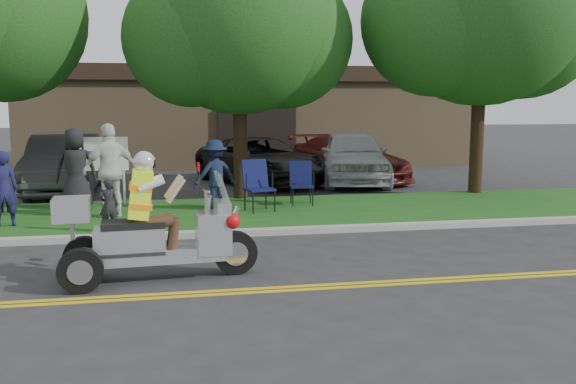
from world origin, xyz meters
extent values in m
plane|color=#28282B|center=(0.00, 0.00, 0.00)|extent=(120.00, 120.00, 0.00)
cube|color=gold|center=(0.00, -0.58, 0.01)|extent=(60.00, 0.10, 0.01)
cube|color=gold|center=(0.00, -0.42, 0.01)|extent=(60.00, 0.10, 0.01)
cube|color=#A8A89E|center=(0.00, 3.05, 0.06)|extent=(60.00, 0.25, 0.12)
cube|color=#1B4713|center=(0.00, 5.20, 0.06)|extent=(60.00, 4.00, 0.10)
cube|color=#9E7F5B|center=(2.00, 19.00, 2.00)|extent=(18.00, 8.00, 4.00)
cube|color=black|center=(2.00, 14.95, 3.70)|extent=(18.00, 0.30, 0.60)
sphere|color=#134414|center=(-5.15, 7.30, 4.59)|extent=(4.05, 4.05, 4.05)
cylinder|color=#332114|center=(0.50, 7.20, 2.10)|extent=(0.36, 0.36, 4.20)
sphere|color=#134414|center=(0.50, 7.20, 4.65)|extent=(4.80, 4.80, 4.80)
sphere|color=#134414|center=(1.70, 7.50, 4.20)|extent=(3.60, 3.60, 3.60)
sphere|color=#134414|center=(-0.70, 7.00, 4.12)|extent=(3.36, 3.36, 3.36)
cylinder|color=#332114|center=(7.00, 7.00, 2.38)|extent=(0.36, 0.36, 4.76)
sphere|color=#134414|center=(7.00, 7.00, 5.27)|extent=(5.60, 5.60, 5.60)
sphere|color=#134414|center=(8.40, 7.30, 4.76)|extent=(4.20, 4.20, 4.20)
sphere|color=#134414|center=(5.60, 6.80, 4.68)|extent=(3.92, 3.92, 3.92)
cylinder|color=silver|center=(-3.40, 6.60, 0.55)|extent=(0.06, 0.06, 1.10)
cylinder|color=silver|center=(-2.40, 6.60, 0.55)|extent=(0.06, 0.06, 1.10)
cube|color=white|center=(-2.90, 6.60, 1.35)|extent=(1.25, 0.06, 0.80)
cylinder|color=black|center=(-0.32, 0.40, 0.33)|extent=(0.66, 0.20, 0.65)
cylinder|color=black|center=(-2.47, -0.15, 0.31)|extent=(0.62, 0.21, 0.61)
cylinder|color=black|center=(-2.52, 0.64, 0.31)|extent=(0.62, 0.21, 0.61)
cube|color=#B0B1B9|center=(-1.52, 0.31, 0.37)|extent=(2.10, 0.64, 0.20)
cube|color=#B0B1B9|center=(-1.84, 0.29, 0.60)|extent=(1.01, 0.57, 0.38)
cube|color=black|center=(-1.79, 0.29, 0.83)|extent=(0.90, 0.52, 0.11)
cube|color=#B0B1B9|center=(-0.65, 0.37, 0.65)|extent=(0.53, 0.56, 0.60)
cube|color=silver|center=(-0.49, 0.38, 1.29)|extent=(0.24, 0.52, 0.53)
cube|color=#B0B1B9|center=(-2.60, 0.24, 1.09)|extent=(0.52, 0.49, 0.33)
sphere|color=#B20C0F|center=(-0.38, 0.24, 0.85)|extent=(0.24, 0.24, 0.24)
cube|color=#B2DB17|center=(-1.67, 0.30, 1.27)|extent=(0.40, 0.46, 0.71)
sphere|color=silver|center=(-1.60, 0.31, 1.72)|extent=(0.32, 0.32, 0.32)
cylinder|color=black|center=(1.58, 5.60, 0.32)|extent=(0.03, 0.03, 0.44)
cylinder|color=black|center=(2.05, 5.56, 0.32)|extent=(0.03, 0.03, 0.44)
cylinder|color=black|center=(1.62, 6.04, 0.32)|extent=(0.03, 0.03, 0.44)
cylinder|color=black|center=(2.09, 6.00, 0.32)|extent=(0.03, 0.03, 0.44)
cube|color=#0D113D|center=(1.84, 5.80, 0.55)|extent=(0.59, 0.55, 0.04)
cube|color=#0D113D|center=(1.86, 6.04, 0.85)|extent=(0.56, 0.21, 0.59)
cylinder|color=black|center=(0.52, 4.80, 0.35)|extent=(0.03, 0.03, 0.49)
cylinder|color=black|center=(1.03, 4.94, 0.35)|extent=(0.03, 0.03, 0.49)
cylinder|color=black|center=(0.39, 5.27, 0.35)|extent=(0.03, 0.03, 0.49)
cylinder|color=black|center=(0.90, 5.41, 0.35)|extent=(0.03, 0.03, 0.49)
cube|color=#0E1342|center=(0.71, 5.10, 0.60)|extent=(0.74, 0.70, 0.04)
cube|color=#0E1342|center=(0.64, 5.36, 0.94)|extent=(0.64, 0.34, 0.66)
imported|color=#181844|center=(-4.55, 4.32, 0.87)|extent=(0.63, 0.50, 1.52)
imported|color=silver|center=(-2.54, 5.01, 1.12)|extent=(1.28, 0.93, 2.02)
imported|color=#141E38|center=(-0.27, 5.54, 0.92)|extent=(1.19, 0.92, 1.62)
imported|color=black|center=(-3.43, 6.16, 1.05)|extent=(0.98, 0.68, 1.89)
imported|color=black|center=(-2.44, 3.40, 0.62)|extent=(0.41, 0.30, 1.03)
imported|color=#343336|center=(-4.26, 9.65, 0.84)|extent=(1.97, 5.14, 1.67)
imported|color=black|center=(1.50, 10.66, 0.74)|extent=(4.24, 5.84, 1.48)
imported|color=#501312|center=(4.50, 10.95, 0.74)|extent=(3.62, 5.50, 1.48)
imported|color=#B2B5BA|center=(4.44, 10.28, 0.87)|extent=(2.96, 5.38, 1.73)
camera|label=1|loc=(-1.18, -8.50, 2.55)|focal=38.00mm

